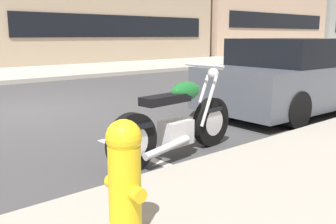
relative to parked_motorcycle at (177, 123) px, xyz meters
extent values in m
plane|color=#3D3D3F|center=(-0.32, 4.14, -0.44)|extent=(260.00, 260.00, 0.00)
cube|color=#ADA89E|center=(11.68, 11.18, -0.37)|extent=(120.00, 5.00, 0.14)
cube|color=silver|center=(-0.32, 0.20, -0.43)|extent=(0.12, 2.20, 0.01)
cylinder|color=black|center=(0.69, 0.07, -0.10)|extent=(0.67, 0.17, 0.66)
cylinder|color=silver|center=(0.69, 0.07, -0.10)|extent=(0.37, 0.15, 0.37)
cylinder|color=black|center=(-0.73, -0.06, -0.10)|extent=(0.67, 0.17, 0.66)
cylinder|color=silver|center=(-0.73, -0.06, -0.10)|extent=(0.37, 0.15, 0.37)
cube|color=silver|center=(-0.02, 0.00, -0.12)|extent=(0.42, 0.30, 0.30)
cube|color=black|center=(-0.20, -0.01, 0.32)|extent=(0.70, 0.28, 0.10)
ellipsoid|color=#196028|center=(0.16, 0.02, 0.38)|extent=(0.50, 0.28, 0.24)
cube|color=black|center=(-0.68, -0.06, 0.08)|extent=(0.38, 0.21, 0.06)
cube|color=black|center=(0.67, 0.07, 0.08)|extent=(0.33, 0.19, 0.06)
cylinder|color=silver|center=(0.53, 0.12, 0.21)|extent=(0.34, 0.07, 0.65)
cylinder|color=silver|center=(0.55, -0.02, 0.21)|extent=(0.34, 0.07, 0.65)
cylinder|color=silver|center=(0.51, 0.05, 0.68)|extent=(0.09, 0.62, 0.04)
sphere|color=silver|center=(0.71, 0.07, 0.56)|extent=(0.15, 0.15, 0.15)
cylinder|color=silver|center=(-0.31, -0.17, -0.22)|extent=(0.71, 0.15, 0.16)
cube|color=#4C515B|center=(3.95, 0.64, 0.11)|extent=(4.54, 1.98, 0.77)
cube|color=black|center=(3.70, 0.64, 0.75)|extent=(2.35, 1.76, 0.50)
cylinder|color=black|center=(5.46, 1.42, -0.13)|extent=(0.63, 0.24, 0.62)
cylinder|color=black|center=(2.50, 1.52, -0.13)|extent=(0.63, 0.24, 0.62)
cylinder|color=black|center=(2.45, -0.15, -0.13)|extent=(0.63, 0.24, 0.62)
cylinder|color=gold|center=(-1.74, -1.39, 0.02)|extent=(0.22, 0.22, 0.64)
sphere|color=gold|center=(-1.74, -1.39, 0.40)|extent=(0.24, 0.24, 0.24)
cylinder|color=gold|center=(-1.74, -1.25, 0.06)|extent=(0.10, 0.08, 0.10)
cylinder|color=gold|center=(-1.74, -1.53, 0.06)|extent=(0.10, 0.08, 0.10)
cube|color=black|center=(8.28, 13.45, 1.51)|extent=(11.35, 0.06, 1.10)
cube|color=black|center=(22.68, 13.45, 2.11)|extent=(11.71, 0.06, 1.10)
cube|color=#939993|center=(37.55, 19.23, 4.79)|extent=(14.21, 11.50, 10.46)
camera|label=1|loc=(-3.09, -3.40, 1.05)|focal=40.94mm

